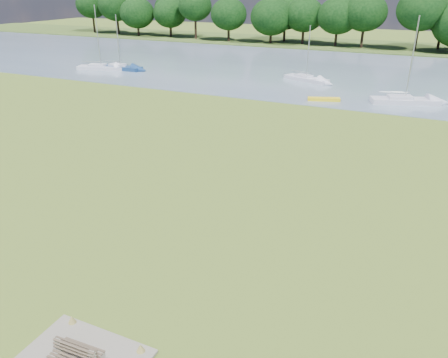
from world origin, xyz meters
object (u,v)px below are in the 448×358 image
at_px(kayak, 324,99).
at_px(sailboat_1, 404,99).
at_px(bench_pair, 76,355).
at_px(sailboat_4, 306,78).
at_px(sailboat_5, 120,66).
at_px(sailboat_3, 101,66).

height_order(kayak, sailboat_1, sailboat_1).
xyz_separation_m(bench_pair, sailboat_4, (-5.12, 48.05, 0.01)).
bearing_deg(sailboat_5, sailboat_4, 6.18).
relative_size(sailboat_3, sailboat_4, 1.29).
distance_m(sailboat_3, sailboat_4, 29.62).
height_order(bench_pair, sailboat_5, sailboat_5).
xyz_separation_m(sailboat_4, sailboat_5, (-26.61, -3.50, 0.05)).
relative_size(bench_pair, sailboat_5, 0.22).
bearing_deg(sailboat_5, bench_pair, -55.86).
bearing_deg(sailboat_5, sailboat_1, -6.52).
xyz_separation_m(sailboat_3, sailboat_4, (29.27, 4.56, -0.04)).
bearing_deg(kayak, sailboat_4, 97.30).
distance_m(bench_pair, sailboat_5, 54.69).
bearing_deg(sailboat_1, sailboat_5, 155.29).
distance_m(bench_pair, kayak, 38.65).
height_order(bench_pair, kayak, bench_pair).
bearing_deg(kayak, bench_pair, -107.19).
bearing_deg(sailboat_3, kayak, -26.03).
xyz_separation_m(kayak, sailboat_4, (-4.48, 9.41, 0.25)).
relative_size(kayak, sailboat_5, 0.45).
bearing_deg(sailboat_1, bench_pair, -119.52).
distance_m(kayak, sailboat_1, 8.24).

